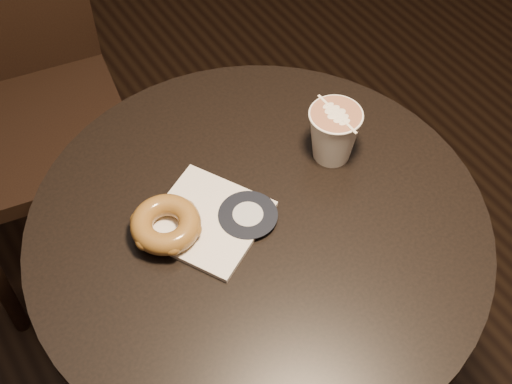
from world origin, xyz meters
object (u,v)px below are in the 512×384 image
Objects in this scene: latte_cup at (334,135)px; chair at (9,66)px; pastry_bag at (207,220)px; doughnut at (166,224)px; cafe_table at (258,291)px.

chair is at bearing 115.72° from latte_cup.
doughnut reaches higher than pastry_bag.
chair reaches higher than pastry_bag.
cafe_table is at bearing -163.40° from latte_cup.
latte_cup is (0.33, -0.69, 0.21)m from chair.
doughnut is at bearing 178.78° from latte_cup.
cafe_table is 0.31m from latte_cup.
doughnut is at bearing 154.77° from cafe_table.
latte_cup is (0.30, -0.01, 0.02)m from doughnut.
doughnut is at bearing -77.08° from chair.
cafe_table is 7.99× the size of latte_cup.
latte_cup reaches higher than cafe_table.
chair reaches higher than latte_cup.
pastry_bag is (-0.06, 0.04, 0.20)m from cafe_table.
chair reaches higher than cafe_table.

